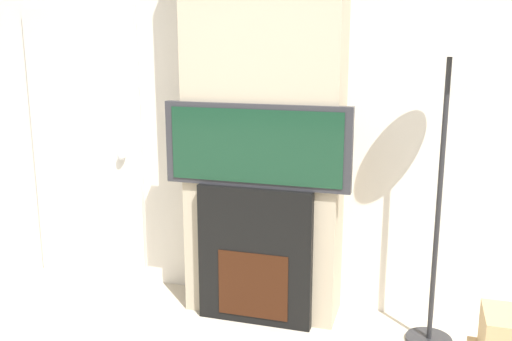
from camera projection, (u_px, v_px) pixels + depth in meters
name	position (u px, v px, depth m)	size (l,w,h in m)	color
wall_back	(273.00, 110.00, 3.85)	(6.00, 0.06, 2.70)	silver
chimney_breast	(264.00, 114.00, 3.65)	(1.01, 0.36, 2.70)	tan
fireplace	(256.00, 255.00, 3.68)	(0.75, 0.15, 0.91)	black
television	(256.00, 146.00, 3.52)	(1.19, 0.07, 0.52)	#2D2D33
floor_lamp	(446.00, 112.00, 3.19)	(0.31, 0.31, 1.83)	#262628
entry_door	(86.00, 148.00, 4.27)	(0.91, 0.09, 2.05)	silver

